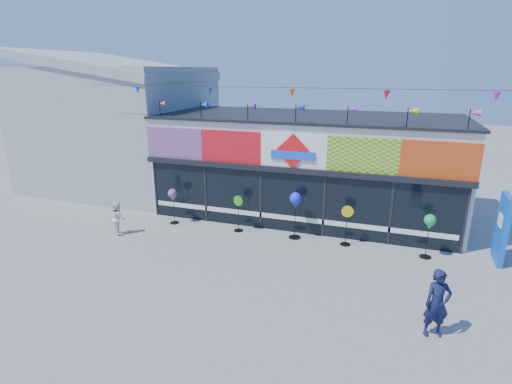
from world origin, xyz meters
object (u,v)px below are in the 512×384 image
at_px(spinner_0, 173,196).
at_px(spinner_4, 430,223).
at_px(child, 118,218).
at_px(blue_sign, 502,229).
at_px(spinner_3, 347,224).
at_px(spinner_2, 296,202).
at_px(adult_man, 437,304).
at_px(spinner_1, 238,212).

relative_size(spinner_0, spinner_4, 0.96).
bearing_deg(spinner_4, child, -171.86).
bearing_deg(blue_sign, spinner_3, -174.56).
relative_size(blue_sign, child, 1.80).
bearing_deg(spinner_2, spinner_0, -178.39).
xyz_separation_m(spinner_3, spinner_4, (2.59, -0.15, 0.43)).
height_order(spinner_0, spinner_3, spinner_3).
relative_size(spinner_3, adult_man, 0.88).
xyz_separation_m(spinner_2, spinner_4, (4.42, -0.18, -0.19)).
height_order(spinner_1, spinner_2, spinner_2).
height_order(blue_sign, adult_man, blue_sign).
distance_m(adult_man, child, 10.99).
distance_m(blue_sign, spinner_0, 11.45).
height_order(spinner_0, adult_man, adult_man).
bearing_deg(spinner_0, child, -131.87).
bearing_deg(spinner_1, spinner_3, 0.46).
bearing_deg(spinner_4, adult_man, -91.09).
relative_size(spinner_0, spinner_3, 0.99).
bearing_deg(child, spinner_3, -129.84).
relative_size(blue_sign, spinner_1, 1.58).
distance_m(spinner_3, spinner_4, 2.63).
xyz_separation_m(spinner_1, spinner_2, (2.17, 0.06, 0.64)).
height_order(blue_sign, spinner_3, blue_sign).
relative_size(blue_sign, spinner_0, 1.55).
relative_size(spinner_1, child, 1.14).
distance_m(spinner_2, adult_man, 6.22).
distance_m(blue_sign, adult_man, 5.19).
bearing_deg(spinner_4, spinner_0, 179.74).
bearing_deg(spinner_1, spinner_2, 1.59).
xyz_separation_m(spinner_0, child, (-1.41, -1.58, -0.53)).
bearing_deg(spinner_0, adult_man, -24.89).
height_order(spinner_1, adult_man, adult_man).
bearing_deg(blue_sign, spinner_1, -175.99).
relative_size(spinner_2, adult_man, 1.05).
height_order(spinner_2, spinner_4, spinner_2).
distance_m(spinner_2, child, 6.58).
height_order(blue_sign, spinner_1, blue_sign).
bearing_deg(spinner_4, blue_sign, 11.91).
relative_size(spinner_1, spinner_4, 0.94).
distance_m(spinner_1, spinner_2, 2.26).
relative_size(spinner_2, spinner_4, 1.16).
xyz_separation_m(blue_sign, adult_man, (-2.21, -4.69, -0.29)).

